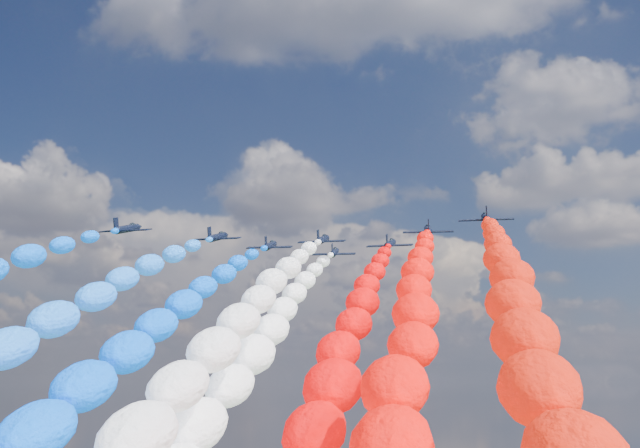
# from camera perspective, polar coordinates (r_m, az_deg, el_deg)

# --- Properties ---
(jet_0) EXTENTS (8.98, 12.01, 5.39)m
(jet_0) POSITION_cam_1_polar(r_m,az_deg,el_deg) (136.82, -13.77, -0.34)
(jet_0) COLOR black
(jet_1) EXTENTS (9.05, 12.06, 5.39)m
(jet_1) POSITION_cam_1_polar(r_m,az_deg,el_deg) (141.72, -7.42, -0.95)
(jet_1) COLOR black
(trail_1) EXTENTS (6.26, 117.10, 49.36)m
(trail_1) POSITION_cam_1_polar(r_m,az_deg,el_deg) (84.02, -20.07, -8.93)
(trail_1) COLOR blue
(jet_2) EXTENTS (9.01, 12.03, 5.39)m
(jet_2) POSITION_cam_1_polar(r_m,az_deg,el_deg) (149.64, -3.63, -1.57)
(jet_2) COLOR black
(trail_2) EXTENTS (6.26, 117.10, 49.36)m
(trail_2) POSITION_cam_1_polar(r_m,az_deg,el_deg) (90.16, -12.77, -9.45)
(trail_2) COLOR blue
(jet_3) EXTENTS (8.73, 11.83, 5.39)m
(jet_3) POSITION_cam_1_polar(r_m,az_deg,el_deg) (143.14, 0.17, -1.15)
(jet_3) COLOR black
(trail_3) EXTENTS (6.26, 117.10, 49.36)m
(trail_3) POSITION_cam_1_polar(r_m,az_deg,el_deg) (82.28, -6.90, -9.49)
(trail_3) COLOR white
(jet_4) EXTENTS (9.14, 12.12, 5.39)m
(jet_4) POSITION_cam_1_polar(r_m,az_deg,el_deg) (157.27, 1.04, -2.07)
(jet_4) COLOR black
(trail_4) EXTENTS (6.26, 117.10, 49.36)m
(trail_4) POSITION_cam_1_polar(r_m,az_deg,el_deg) (96.28, -4.44, -9.80)
(trail_4) COLOR white
(jet_5) EXTENTS (9.16, 12.14, 5.39)m
(jet_5) POSITION_cam_1_polar(r_m,az_deg,el_deg) (148.00, 5.09, -1.44)
(jet_5) COLOR black
(trail_5) EXTENTS (6.26, 117.10, 49.36)m
(trail_5) POSITION_cam_1_polar(r_m,az_deg,el_deg) (86.09, 1.98, -9.64)
(trail_5) COLOR #EF0405
(jet_6) EXTENTS (9.12, 12.11, 5.39)m
(jet_6) POSITION_cam_1_polar(r_m,az_deg,el_deg) (135.30, 7.81, -0.44)
(jet_6) COLOR black
(trail_6) EXTENTS (6.26, 117.10, 49.36)m
(trail_6) POSITION_cam_1_polar(r_m,az_deg,el_deg) (72.91, 6.54, -9.27)
(trail_6) COLOR #FC0A05
(jet_7) EXTENTS (8.57, 11.72, 5.39)m
(jet_7) POSITION_cam_1_polar(r_m,az_deg,el_deg) (126.80, 11.88, 0.43)
(jet_7) COLOR black
(trail_7) EXTENTS (6.26, 117.10, 49.36)m
(trail_7) POSITION_cam_1_polar(r_m,az_deg,el_deg) (64.31, 14.51, -8.72)
(trail_7) COLOR red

